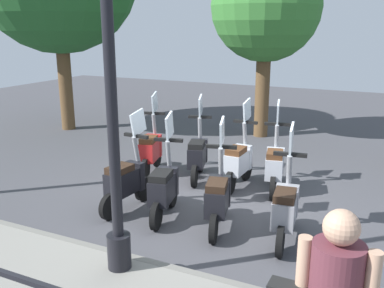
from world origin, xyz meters
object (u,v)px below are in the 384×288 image
scooter_far_1 (239,161)px  scooter_far_3 (151,149)px  lamp_post_near (112,108)px  tree_distant (266,7)px  scooter_near_2 (164,187)px  scooter_far_2 (198,154)px  scooter_near_3 (126,180)px  scooter_near_1 (218,197)px  scooter_near_0 (285,208)px  scooter_far_0 (275,164)px

scooter_far_1 → scooter_far_3: (-0.01, 1.78, 0.00)m
lamp_post_near → tree_distant: size_ratio=0.90×
tree_distant → scooter_near_2: size_ratio=2.98×
scooter_far_2 → scooter_near_2: bearing=171.8°
scooter_near_3 → scooter_near_1: bearing=-84.8°
scooter_near_0 → scooter_far_0: 1.81m
scooter_near_2 → scooter_near_0: bearing=-101.4°
scooter_near_1 → scooter_far_1: bearing=-4.8°
scooter_near_0 → scooter_near_2: 1.79m
scooter_near_3 → scooter_far_0: same height
scooter_near_2 → scooter_far_0: 2.11m
lamp_post_near → tree_distant: (7.03, 0.44, 1.24)m
scooter_far_1 → scooter_far_2: (0.06, 0.82, 0.00)m
scooter_near_2 → scooter_far_2: 1.74m
scooter_near_0 → scooter_near_1: bearing=85.0°
scooter_near_1 → scooter_near_3: 1.52m
scooter_near_0 → scooter_far_1: same height
lamp_post_near → scooter_near_3: (1.63, 0.98, -1.49)m
scooter_near_0 → scooter_far_3: (1.63, 2.99, 0.00)m
tree_distant → scooter_far_1: size_ratio=2.98×
scooter_far_0 → scooter_far_1: same height
tree_distant → scooter_far_3: bearing=163.7°
scooter_far_1 → lamp_post_near: bearing=177.6°
lamp_post_near → scooter_far_1: 3.64m
lamp_post_near → scooter_far_3: bearing=24.9°
scooter_near_2 → scooter_far_1: bearing=-31.4°
scooter_far_1 → scooter_far_3: 1.78m
scooter_near_3 → scooter_far_1: same height
lamp_post_near → scooter_far_0: lamp_post_near is taller
scooter_near_0 → scooter_far_2: bearing=42.8°
lamp_post_near → scooter_far_3: size_ratio=2.68×
tree_distant → scooter_near_3: bearing=174.2°
scooter_far_1 → scooter_far_2: bearing=88.0°
scooter_far_0 → scooter_far_3: bearing=80.1°
scooter_near_1 → scooter_near_2: bearing=75.1°
scooter_near_1 → scooter_far_2: (1.74, 1.10, 0.00)m
scooter_near_2 → scooter_far_3: same height
scooter_near_2 → scooter_far_0: bearing=-46.9°
scooter_near_1 → tree_distant: bearing=-4.1°
scooter_far_2 → scooter_far_0: bearing=-105.6°
scooter_near_2 → scooter_far_1: (1.67, -0.58, 0.00)m
lamp_post_near → scooter_far_3: (3.29, 1.53, -1.49)m
lamp_post_near → scooter_far_3: 3.92m
tree_distant → scooter_near_1: 6.13m
scooter_far_0 → tree_distant: bearing=7.9°
scooter_far_3 → scooter_near_0: bearing=-132.9°
scooter_far_3 → scooter_far_0: bearing=-102.3°
scooter_far_0 → scooter_far_3: 2.40m
scooter_near_2 → scooter_far_2: same height
scooter_near_2 → scooter_near_3: (-0.00, 0.66, 0.00)m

